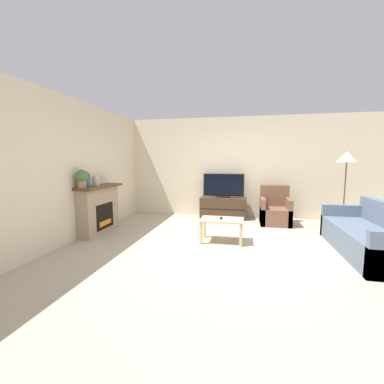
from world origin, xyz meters
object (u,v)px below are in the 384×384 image
(coffee_table, at_px, (222,223))
(couch, at_px, (371,238))
(tv, at_px, (223,186))
(tv_stand, at_px, (223,208))
(potted_plant, at_px, (82,178))
(fireplace, at_px, (99,209))
(mantel_vase_centre_left, at_px, (96,181))
(mantel_vase_left, at_px, (87,180))
(armchair, at_px, (275,212))
(floor_lamp, at_px, (347,161))
(remote, at_px, (221,218))

(coffee_table, xyz_separation_m, couch, (2.45, -0.17, -0.09))
(tv, bearing_deg, tv_stand, 90.00)
(coffee_table, height_order, couch, couch)
(potted_plant, xyz_separation_m, coffee_table, (2.61, 0.45, -0.84))
(fireplace, xyz_separation_m, couch, (5.08, -0.27, -0.24))
(tv_stand, height_order, tv, tv)
(fireplace, relative_size, couch, 0.60)
(mantel_vase_centre_left, height_order, tv, mantel_vase_centre_left)
(mantel_vase_centre_left, xyz_separation_m, tv, (2.46, 2.04, -0.26))
(tv, relative_size, coffee_table, 1.34)
(mantel_vase_centre_left, relative_size, tv, 0.22)
(mantel_vase_left, bearing_deg, armchair, 27.79)
(tv_stand, xyz_separation_m, floor_lamp, (2.63, -0.86, 1.25))
(mantel_vase_left, bearing_deg, coffee_table, 6.39)
(mantel_vase_centre_left, xyz_separation_m, potted_plant, (0.00, -0.45, 0.09))
(coffee_table, relative_size, couch, 0.37)
(fireplace, height_order, tv, tv)
(couch, bearing_deg, tv, 139.55)
(potted_plant, relative_size, tv, 0.32)
(mantel_vase_left, xyz_separation_m, mantel_vase_centre_left, (0.00, 0.29, -0.04))
(mantel_vase_centre_left, relative_size, potted_plant, 0.67)
(fireplace, bearing_deg, tv, 38.18)
(potted_plant, bearing_deg, floor_lamp, 17.84)
(couch, bearing_deg, potted_plant, -176.84)
(mantel_vase_centre_left, distance_m, potted_plant, 0.46)
(potted_plant, height_order, remote, potted_plant)
(mantel_vase_centre_left, distance_m, couch, 5.13)
(fireplace, xyz_separation_m, mantel_vase_centre_left, (0.02, -0.10, 0.60))
(potted_plant, xyz_separation_m, tv_stand, (2.46, 2.50, -0.93))
(potted_plant, relative_size, tv_stand, 0.29)
(armchair, bearing_deg, tv, 164.59)
(tv_stand, distance_m, floor_lamp, 3.04)
(floor_lamp, bearing_deg, tv, 161.96)
(mantel_vase_centre_left, relative_size, tv_stand, 0.19)
(potted_plant, bearing_deg, tv_stand, 45.44)
(coffee_table, bearing_deg, armchair, 55.89)
(mantel_vase_centre_left, bearing_deg, remote, 0.76)
(fireplace, bearing_deg, remote, -1.37)
(coffee_table, relative_size, floor_lamp, 0.46)
(mantel_vase_centre_left, bearing_deg, tv_stand, 39.76)
(tv, xyz_separation_m, couch, (2.60, -2.22, -0.58))
(mantel_vase_centre_left, bearing_deg, mantel_vase_left, -90.00)
(fireplace, bearing_deg, mantel_vase_left, -87.56)
(coffee_table, bearing_deg, remote, 117.54)
(fireplace, xyz_separation_m, mantel_vase_left, (0.02, -0.39, 0.64))
(mantel_vase_left, height_order, coffee_table, mantel_vase_left)
(mantel_vase_centre_left, height_order, coffee_table, mantel_vase_centre_left)
(mantel_vase_left, height_order, potted_plant, potted_plant)
(tv, bearing_deg, coffee_table, -85.77)
(couch, relative_size, floor_lamp, 1.24)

